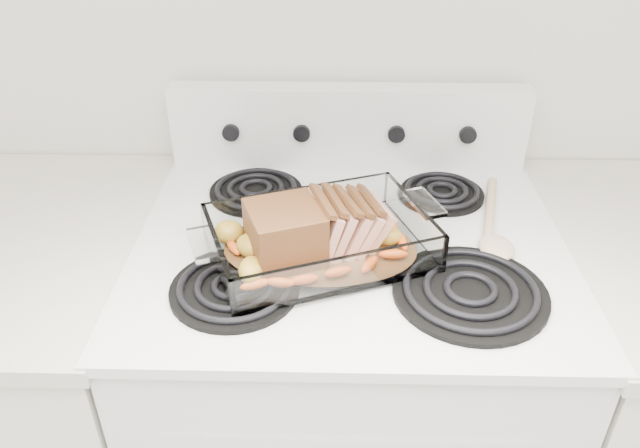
{
  "coord_description": "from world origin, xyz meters",
  "views": [
    {
      "loc": [
        -0.03,
        0.71,
        1.57
      ],
      "look_at": [
        -0.05,
        1.61,
        0.99
      ],
      "focal_mm": 35.0,
      "sensor_mm": 36.0,
      "label": 1
    }
  ],
  "objects_px": {
    "electric_range": "(345,406)",
    "counter_left": "(50,406)",
    "pork_roast": "(306,228)",
    "baking_dish": "(320,244)"
  },
  "relations": [
    {
      "from": "electric_range",
      "to": "baking_dish",
      "type": "xyz_separation_m",
      "value": [
        -0.05,
        -0.06,
        0.48
      ]
    },
    {
      "from": "counter_left",
      "to": "baking_dish",
      "type": "distance_m",
      "value": 0.79
    },
    {
      "from": "electric_range",
      "to": "pork_roast",
      "type": "xyz_separation_m",
      "value": [
        -0.08,
        -0.06,
        0.52
      ]
    },
    {
      "from": "electric_range",
      "to": "pork_roast",
      "type": "height_order",
      "value": "electric_range"
    },
    {
      "from": "baking_dish",
      "to": "counter_left",
      "type": "bearing_deg",
      "value": 153.67
    },
    {
      "from": "electric_range",
      "to": "counter_left",
      "type": "xyz_separation_m",
      "value": [
        -0.67,
        -0.0,
        -0.02
      ]
    },
    {
      "from": "electric_range",
      "to": "baking_dish",
      "type": "relative_size",
      "value": 3.08
    },
    {
      "from": "pork_roast",
      "to": "electric_range",
      "type": "bearing_deg",
      "value": 46.95
    },
    {
      "from": "baking_dish",
      "to": "electric_range",
      "type": "bearing_deg",
      "value": 29.35
    },
    {
      "from": "electric_range",
      "to": "counter_left",
      "type": "height_order",
      "value": "electric_range"
    }
  ]
}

